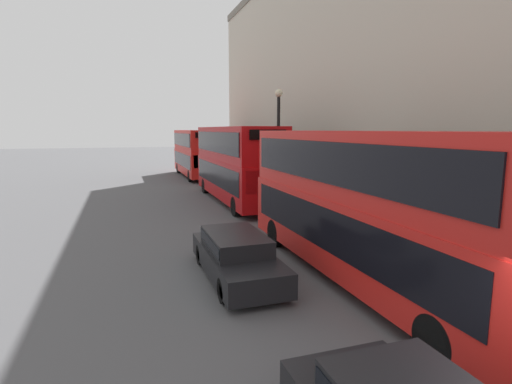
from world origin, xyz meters
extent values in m
cube|color=red|center=(1.60, 6.56, 1.39)|extent=(2.55, 11.32, 2.09)
cube|color=red|center=(1.60, 6.56, 3.36)|extent=(2.50, 11.10, 1.85)
cube|color=black|center=(1.60, 6.56, 1.64)|extent=(2.59, 10.42, 1.17)
cube|color=black|center=(1.60, 6.56, 3.45)|extent=(2.59, 10.42, 1.11)
cylinder|color=black|center=(0.48, 2.50, 0.50)|extent=(0.30, 1.00, 1.00)
cylinder|color=black|center=(0.48, 10.62, 0.50)|extent=(0.30, 1.00, 1.00)
cylinder|color=black|center=(2.73, 10.62, 0.50)|extent=(0.30, 1.00, 1.00)
cube|color=#B20C0F|center=(1.60, 20.01, 1.45)|extent=(2.55, 10.98, 2.19)
cube|color=#B20C0F|center=(1.60, 20.01, 3.51)|extent=(2.50, 10.76, 1.94)
cube|color=black|center=(1.60, 20.01, 1.71)|extent=(2.59, 10.10, 1.23)
cube|color=black|center=(1.60, 20.01, 3.61)|extent=(2.59, 10.10, 1.16)
cube|color=black|center=(1.60, 14.55, 1.89)|extent=(2.17, 0.06, 1.10)
cube|color=black|center=(1.60, 14.55, 4.09)|extent=(1.78, 0.06, 0.46)
cylinder|color=black|center=(0.48, 16.12, 0.50)|extent=(0.30, 1.00, 1.00)
cylinder|color=black|center=(2.73, 16.12, 0.50)|extent=(0.30, 1.00, 1.00)
cylinder|color=black|center=(0.48, 23.90, 0.50)|extent=(0.30, 1.00, 1.00)
cylinder|color=black|center=(2.73, 23.90, 0.50)|extent=(0.30, 1.00, 1.00)
cube|color=red|center=(1.60, 33.76, 1.39)|extent=(2.55, 10.40, 2.07)
cube|color=red|center=(1.60, 33.76, 3.34)|extent=(2.50, 10.19, 1.84)
cube|color=black|center=(1.60, 33.76, 1.63)|extent=(2.59, 9.56, 1.16)
cube|color=black|center=(1.60, 33.76, 3.43)|extent=(2.59, 9.56, 1.11)
cube|color=black|center=(1.60, 28.59, 1.80)|extent=(2.17, 0.06, 1.04)
cube|color=black|center=(1.60, 28.59, 3.90)|extent=(1.78, 0.06, 0.44)
cylinder|color=black|center=(0.48, 30.16, 0.50)|extent=(0.30, 1.00, 1.00)
cylinder|color=black|center=(2.73, 30.16, 0.50)|extent=(0.30, 1.00, 1.00)
cylinder|color=black|center=(0.48, 37.36, 0.50)|extent=(0.30, 1.00, 1.00)
cylinder|color=black|center=(2.73, 37.36, 0.50)|extent=(0.30, 1.00, 1.00)
cube|color=black|center=(-1.80, 7.94, 0.51)|extent=(1.76, 4.76, 0.66)
cube|color=black|center=(-1.80, 8.05, 1.08)|extent=(1.55, 2.62, 0.48)
cube|color=black|center=(-1.80, 8.05, 1.11)|extent=(1.58, 2.49, 0.31)
cylinder|color=black|center=(-2.57, 6.41, 0.32)|extent=(0.22, 0.64, 0.64)
cylinder|color=black|center=(-1.03, 6.41, 0.32)|extent=(0.22, 0.64, 0.64)
cylinder|color=black|center=(-2.57, 9.46, 0.32)|extent=(0.22, 0.64, 0.64)
cylinder|color=black|center=(-1.03, 9.46, 0.32)|extent=(0.22, 0.64, 0.64)
cylinder|color=black|center=(3.62, 18.30, 3.06)|extent=(0.18, 0.18, 6.11)
sphere|color=beige|center=(3.62, 18.30, 6.33)|extent=(0.44, 0.44, 0.44)
cylinder|color=#334C6B|center=(3.68, 28.94, 0.74)|extent=(0.36, 0.36, 1.47)
sphere|color=tan|center=(3.68, 28.94, 1.58)|extent=(0.22, 0.22, 0.22)
camera|label=1|loc=(-4.84, -2.88, 4.32)|focal=28.00mm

